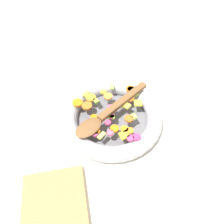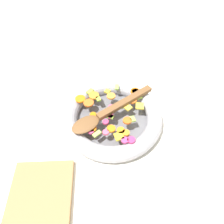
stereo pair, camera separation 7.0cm
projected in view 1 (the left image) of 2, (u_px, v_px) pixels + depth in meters
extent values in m
plane|color=silver|center=(112.00, 122.00, 0.74)|extent=(4.00, 4.00, 0.00)
cylinder|color=slate|center=(112.00, 120.00, 0.73)|extent=(0.28, 0.28, 0.01)
torus|color=#9E9EA5|center=(112.00, 117.00, 0.72)|extent=(0.33, 0.33, 0.05)
cylinder|color=orange|center=(94.00, 117.00, 0.68)|extent=(0.02, 0.02, 0.01)
cylinder|color=orange|center=(91.00, 98.00, 0.74)|extent=(0.05, 0.05, 0.01)
cylinder|color=orange|center=(109.00, 96.00, 0.74)|extent=(0.04, 0.04, 0.01)
cylinder|color=orange|center=(96.00, 131.00, 0.65)|extent=(0.04, 0.04, 0.01)
cylinder|color=orange|center=(124.00, 129.00, 0.65)|extent=(0.03, 0.03, 0.01)
cylinder|color=orange|center=(129.00, 119.00, 0.68)|extent=(0.04, 0.04, 0.01)
cylinder|color=orange|center=(115.00, 129.00, 0.65)|extent=(0.03, 0.03, 0.01)
cylinder|color=orange|center=(130.00, 131.00, 0.65)|extent=(0.03, 0.03, 0.01)
cylinder|color=orange|center=(78.00, 103.00, 0.72)|extent=(0.05, 0.05, 0.01)
cylinder|color=orange|center=(131.00, 89.00, 0.77)|extent=(0.04, 0.04, 0.01)
cylinder|color=orange|center=(131.00, 90.00, 0.76)|extent=(0.03, 0.03, 0.01)
cylinder|color=orange|center=(87.00, 106.00, 0.71)|extent=(0.04, 0.04, 0.01)
cylinder|color=orange|center=(129.00, 98.00, 0.74)|extent=(0.04, 0.04, 0.01)
cube|color=#A9C856|center=(102.00, 135.00, 0.64)|extent=(0.03, 0.03, 0.01)
cube|color=#AED755|center=(122.00, 104.00, 0.72)|extent=(0.03, 0.03, 0.01)
cube|color=#8DC038|center=(96.00, 101.00, 0.73)|extent=(0.02, 0.02, 0.01)
cube|color=#AAC43E|center=(86.00, 94.00, 0.75)|extent=(0.03, 0.03, 0.01)
cube|color=#9DC64D|center=(134.00, 117.00, 0.68)|extent=(0.02, 0.02, 0.01)
cube|color=#96BF3D|center=(111.00, 117.00, 0.68)|extent=(0.02, 0.03, 0.01)
cube|color=#92C333|center=(134.00, 94.00, 0.75)|extent=(0.03, 0.03, 0.01)
cube|color=#99D150|center=(112.00, 87.00, 0.77)|extent=(0.03, 0.02, 0.01)
cylinder|color=#E24081|center=(130.00, 138.00, 0.63)|extent=(0.03, 0.03, 0.01)
cylinder|color=#D23963|center=(108.00, 123.00, 0.67)|extent=(0.03, 0.03, 0.01)
cylinder|color=#E1447D|center=(95.00, 134.00, 0.64)|extent=(0.02, 0.02, 0.01)
cylinder|color=#E05371|center=(110.00, 133.00, 0.64)|extent=(0.03, 0.03, 0.01)
cylinder|color=#D34C78|center=(111.00, 108.00, 0.71)|extent=(0.03, 0.03, 0.01)
cylinder|color=#DB346C|center=(137.00, 137.00, 0.63)|extent=(0.03, 0.03, 0.01)
cylinder|color=#D1416D|center=(111.00, 116.00, 0.69)|extent=(0.03, 0.03, 0.01)
cube|color=yellow|center=(124.00, 135.00, 0.64)|extent=(0.03, 0.03, 0.01)
cube|color=yellow|center=(127.00, 106.00, 0.71)|extent=(0.03, 0.03, 0.01)
cube|color=gold|center=(103.00, 92.00, 0.76)|extent=(0.02, 0.02, 0.01)
cube|color=yellow|center=(138.00, 103.00, 0.72)|extent=(0.03, 0.03, 0.01)
cube|color=brown|center=(123.00, 100.00, 0.72)|extent=(0.14, 0.19, 0.01)
ellipsoid|color=brown|center=(89.00, 127.00, 0.64)|extent=(0.10, 0.11, 0.01)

